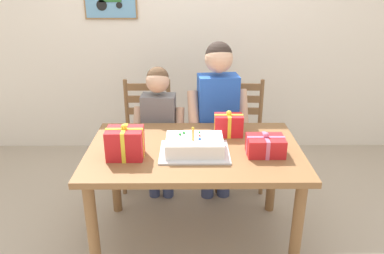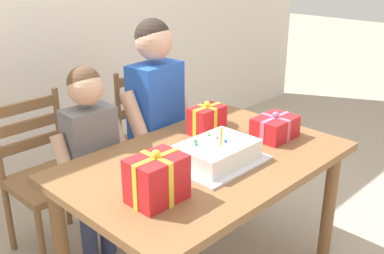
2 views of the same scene
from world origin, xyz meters
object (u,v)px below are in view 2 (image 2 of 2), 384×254
object	(u,v)px
child_younger	(91,148)
child_older	(156,107)
chair_left	(47,176)
chair_right	(155,137)
birthday_cake	(217,153)
dining_table	(206,176)
gift_box_beside_cake	(157,179)
gift_box_corner_small	(207,120)
gift_box_red_large	(275,127)

from	to	relation	value
child_younger	child_older	bearing A→B (deg)	-0.05
chair_left	child_younger	distance (m)	0.38
chair_left	chair_right	xyz separation A→B (m)	(0.82, -0.00, 0.00)
birthday_cake	chair_left	xyz separation A→B (m)	(-0.41, 0.92, -0.31)
child_older	child_younger	world-z (taller)	child_older
child_younger	dining_table	bearing A→B (deg)	-64.39
dining_table	birthday_cake	bearing A→B (deg)	-90.10
dining_table	chair_right	size ratio (longest dim) A/B	1.51
dining_table	child_older	bearing A→B (deg)	71.70
gift_box_beside_cake	chair_left	world-z (taller)	gift_box_beside_cake
gift_box_beside_cake	gift_box_corner_small	distance (m)	0.75
dining_table	chair_left	distance (m)	0.96
gift_box_corner_small	chair_left	size ratio (longest dim) A/B	0.22
chair_right	gift_box_red_large	bearing A→B (deg)	-87.92
gift_box_corner_small	chair_right	distance (m)	0.74
chair_left	child_younger	bearing A→B (deg)	-64.23
gift_box_corner_small	dining_table	bearing A→B (deg)	-138.26
gift_box_red_large	chair_right	size ratio (longest dim) A/B	0.26
birthday_cake	gift_box_corner_small	bearing A→B (deg)	49.88
birthday_cake	gift_box_beside_cake	size ratio (longest dim) A/B	1.93
gift_box_corner_small	child_older	size ratio (longest dim) A/B	0.15
chair_left	child_older	world-z (taller)	child_older
gift_box_beside_cake	gift_box_red_large	bearing A→B (deg)	2.44
dining_table	gift_box_red_large	size ratio (longest dim) A/B	5.86
chair_right	child_older	size ratio (longest dim) A/B	0.70
gift_box_red_large	chair_left	world-z (taller)	chair_left
chair_left	dining_table	bearing A→B (deg)	-64.34
birthday_cake	gift_box_red_large	world-z (taller)	birthday_cake
gift_box_beside_cake	child_older	bearing A→B (deg)	48.68
gift_box_corner_small	chair_right	world-z (taller)	chair_right
gift_box_red_large	dining_table	bearing A→B (deg)	168.54
birthday_cake	child_older	xyz separation A→B (m)	(0.19, 0.65, 0.03)
dining_table	chair_left	xyz separation A→B (m)	(-0.41, 0.85, -0.16)
dining_table	child_younger	world-z (taller)	child_younger
birthday_cake	child_younger	size ratio (longest dim) A/B	0.39
birthday_cake	child_older	size ratio (longest dim) A/B	0.33
dining_table	gift_box_beside_cake	world-z (taller)	gift_box_beside_cake
gift_box_red_large	chair_right	world-z (taller)	chair_right
gift_box_red_large	gift_box_beside_cake	distance (m)	0.87
birthday_cake	gift_box_corner_small	world-z (taller)	birthday_cake
dining_table	birthday_cake	distance (m)	0.16
chair_left	child_younger	size ratio (longest dim) A/B	0.81
gift_box_beside_cake	child_older	size ratio (longest dim) A/B	0.17
dining_table	gift_box_beside_cake	distance (m)	0.49
chair_left	child_older	xyz separation A→B (m)	(0.60, -0.28, 0.34)
birthday_cake	child_older	bearing A→B (deg)	73.60
gift_box_beside_cake	chair_left	bearing A→B (deg)	88.91
gift_box_corner_small	chair_left	world-z (taller)	chair_left
gift_box_red_large	chair_left	bearing A→B (deg)	132.23
chair_left	gift_box_corner_small	bearing A→B (deg)	-44.30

